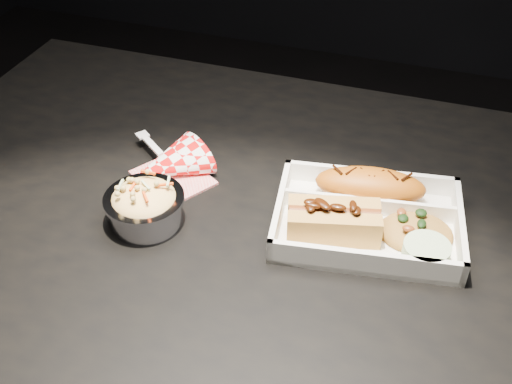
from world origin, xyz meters
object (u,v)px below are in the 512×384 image
dining_table (265,263)px  food_tray (367,222)px  fried_pastry (370,185)px  hotdog (334,219)px  foil_coleslaw_cup (145,204)px  napkin_fork (169,165)px

dining_table → food_tray: bearing=9.3°
fried_pastry → hotdog: size_ratio=1.17×
dining_table → hotdog: 0.16m
dining_table → hotdog: size_ratio=8.98×
fried_pastry → foil_coleslaw_cup: (-0.28, -0.14, 0.00)m
fried_pastry → foil_coleslaw_cup: 0.32m
fried_pastry → foil_coleslaw_cup: size_ratio=1.42×
food_tray → foil_coleslaw_cup: size_ratio=2.49×
food_tray → foil_coleslaw_cup: foil_coleslaw_cup is taller
food_tray → hotdog: hotdog is taller
dining_table → napkin_fork: 0.21m
food_tray → fried_pastry: (-0.01, 0.05, 0.02)m
hotdog → foil_coleslaw_cup: size_ratio=1.22×
hotdog → food_tray: bearing=24.9°
hotdog → napkin_fork: napkin_fork is taller
food_tray → napkin_fork: bearing=166.4°
hotdog → fried_pastry: bearing=55.4°
dining_table → napkin_fork: napkin_fork is taller
food_tray → foil_coleslaw_cup: bearing=-172.4°
hotdog → foil_coleslaw_cup: (-0.25, -0.05, -0.00)m
foil_coleslaw_cup → napkin_fork: foil_coleslaw_cup is taller
dining_table → foil_coleslaw_cup: 0.21m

